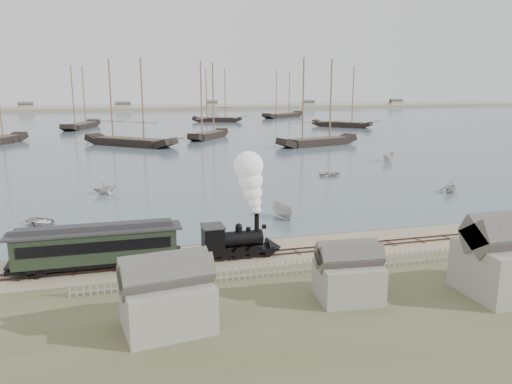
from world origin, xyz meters
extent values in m
plane|color=tan|center=(0.00, 0.00, 0.00)|extent=(600.00, 600.00, 0.00)
cube|color=#495869|center=(0.00, 170.00, 0.03)|extent=(600.00, 336.00, 0.06)
cube|color=#3E2722|center=(0.00, -2.50, 0.10)|extent=(120.00, 0.08, 0.12)
cube|color=#3E2722|center=(0.00, -1.50, 0.10)|extent=(120.00, 0.08, 0.12)
cube|color=#3D2E27|center=(0.00, -2.00, 0.03)|extent=(120.00, 1.80, 0.06)
cube|color=tan|center=(0.00, 250.00, 0.00)|extent=(500.00, 20.00, 1.80)
cube|color=black|center=(-2.94, -2.00, 0.66)|extent=(6.15, 1.81, 0.23)
cylinder|color=black|center=(-3.31, -2.00, 1.56)|extent=(3.80, 1.36, 1.36)
cube|color=black|center=(-5.30, -2.00, 1.74)|extent=(1.63, 1.99, 2.08)
cube|color=#2D2D30|center=(-5.30, -2.00, 2.83)|extent=(1.81, 2.17, 0.11)
cylinder|color=black|center=(-1.59, -2.00, 2.78)|extent=(0.40, 0.40, 1.45)
sphere|color=black|center=(-3.13, -2.00, 2.62)|extent=(0.58, 0.58, 0.58)
cone|color=black|center=(-0.05, -2.00, 0.57)|extent=(1.27, 1.81, 1.81)
cube|color=black|center=(-0.96, -2.00, 2.47)|extent=(0.32, 0.32, 0.32)
cube|color=black|center=(-14.34, -2.00, 0.67)|extent=(12.90, 2.12, 0.32)
cube|color=black|center=(-14.34, -2.00, 1.96)|extent=(11.98, 2.30, 2.30)
cube|color=black|center=(-14.34, -3.17, 2.19)|extent=(11.06, 0.06, 0.83)
cube|color=black|center=(-14.34, -0.83, 2.19)|extent=(11.06, 0.06, 0.83)
cube|color=#2D2D30|center=(-14.34, -2.00, 3.16)|extent=(12.90, 2.49, 0.17)
cube|color=#2D2D30|center=(-14.34, -2.00, 3.43)|extent=(11.52, 1.11, 0.41)
imported|color=#B8B5AF|center=(-15.77, 0.96, 0.43)|extent=(3.30, 4.37, 0.85)
imported|color=#B8B5AF|center=(-20.32, 12.31, 0.46)|extent=(4.66, 4.69, 0.80)
imported|color=#B8B5AF|center=(-14.48, 26.32, 0.87)|extent=(3.64, 3.87, 1.63)
imported|color=#B8B5AF|center=(4.12, 8.76, 0.82)|extent=(4.16, 2.41, 1.51)
imported|color=#B8B5AF|center=(19.24, 30.57, 0.42)|extent=(2.64, 3.59, 0.72)
imported|color=#B8B5AF|center=(29.64, 15.06, 0.88)|extent=(3.96, 4.07, 1.63)
imported|color=#B8B5AF|center=(35.63, 41.57, 0.85)|extent=(3.71, 4.14, 1.57)
camera|label=1|loc=(-12.08, -40.48, 14.07)|focal=35.00mm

